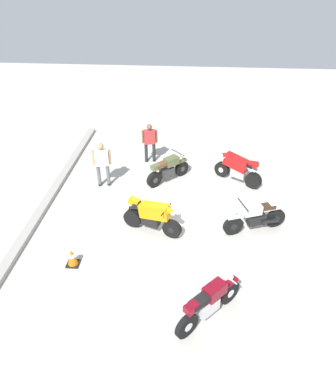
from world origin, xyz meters
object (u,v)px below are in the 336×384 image
at_px(person_in_red_shirt, 150,141).
at_px(traffic_cone, 72,257).
at_px(motorcycle_red_sportbike, 238,168).
at_px(motorcycle_maroon_cruiser, 209,303).
at_px(motorcycle_olive_vintage, 168,170).
at_px(person_in_white_shirt, 102,162).
at_px(motorcycle_silver_cruiser, 256,217).
at_px(motorcycle_orange_sportbike, 152,216).

height_order(person_in_red_shirt, traffic_cone, person_in_red_shirt).
relative_size(motorcycle_red_sportbike, person_in_red_shirt, 1.04).
height_order(motorcycle_maroon_cruiser, traffic_cone, motorcycle_maroon_cruiser).
bearing_deg(motorcycle_maroon_cruiser, person_in_red_shirt, 60.41).
xyz_separation_m(motorcycle_olive_vintage, person_in_white_shirt, (-0.51, 2.36, 0.51)).
bearing_deg(motorcycle_silver_cruiser, person_in_red_shirt, -68.91).
xyz_separation_m(motorcycle_silver_cruiser, person_in_white_shirt, (2.27, 5.31, 0.48)).
relative_size(motorcycle_silver_cruiser, person_in_white_shirt, 1.15).
bearing_deg(motorcycle_olive_vintage, person_in_white_shirt, 148.06).
relative_size(motorcycle_silver_cruiser, motorcycle_orange_sportbike, 1.05).
bearing_deg(motorcycle_orange_sportbike, traffic_cone, -121.31).
bearing_deg(motorcycle_maroon_cruiser, traffic_cone, 111.97).
distance_m(motorcycle_silver_cruiser, traffic_cone, 5.60).
bearing_deg(motorcycle_maroon_cruiser, motorcycle_olive_vintage, 56.89).
xyz_separation_m(motorcycle_maroon_cruiser, motorcycle_orange_sportbike, (3.15, 1.69, 0.07)).
relative_size(motorcycle_olive_vintage, person_in_red_shirt, 0.91).
bearing_deg(motorcycle_orange_sportbike, person_in_red_shirt, 117.88).
xyz_separation_m(motorcycle_silver_cruiser, traffic_cone, (-1.94, 5.24, -0.26)).
xyz_separation_m(motorcycle_orange_sportbike, traffic_cone, (-1.65, 2.06, -0.33)).
bearing_deg(motorcycle_red_sportbike, motorcycle_olive_vintage, 37.64).
bearing_deg(motorcycle_red_sportbike, traffic_cone, 79.02).
xyz_separation_m(motorcycle_maroon_cruiser, person_in_white_shirt, (5.71, 3.81, 0.48)).
relative_size(motorcycle_red_sportbike, traffic_cone, 3.24).
distance_m(motorcycle_silver_cruiser, motorcycle_olive_vintage, 4.05).
bearing_deg(person_in_white_shirt, motorcycle_maroon_cruiser, -157.96).
xyz_separation_m(motorcycle_red_sportbike, motorcycle_olive_vintage, (-0.15, 2.63, -0.11)).
height_order(motorcycle_silver_cruiser, person_in_white_shirt, person_in_white_shirt).
height_order(motorcycle_olive_vintage, person_in_white_shirt, person_in_white_shirt).
xyz_separation_m(motorcycle_olive_vintage, motorcycle_orange_sportbike, (-3.08, 0.24, 0.11)).
xyz_separation_m(motorcycle_maroon_cruiser, motorcycle_red_sportbike, (6.38, -1.18, 0.07)).
height_order(person_in_white_shirt, traffic_cone, person_in_white_shirt).
distance_m(motorcycle_maroon_cruiser, person_in_red_shirt, 8.11).
bearing_deg(motorcycle_orange_sportbike, motorcycle_red_sportbike, 68.56).
bearing_deg(motorcycle_silver_cruiser, motorcycle_orange_sportbike, -15.05).
bearing_deg(motorcycle_silver_cruiser, motorcycle_olive_vintage, -63.72).
bearing_deg(motorcycle_red_sportbike, motorcycle_maroon_cruiser, 113.84).
height_order(motorcycle_maroon_cruiser, motorcycle_orange_sportbike, motorcycle_orange_sportbike).
bearing_deg(motorcycle_red_sportbike, motorcycle_orange_sportbike, 82.76).
bearing_deg(motorcycle_maroon_cruiser, motorcycle_orange_sportbike, 71.96).
relative_size(motorcycle_orange_sportbike, traffic_cone, 3.58).
height_order(motorcycle_red_sportbike, motorcycle_olive_vintage, motorcycle_red_sportbike).
distance_m(motorcycle_maroon_cruiser, motorcycle_orange_sportbike, 3.57).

